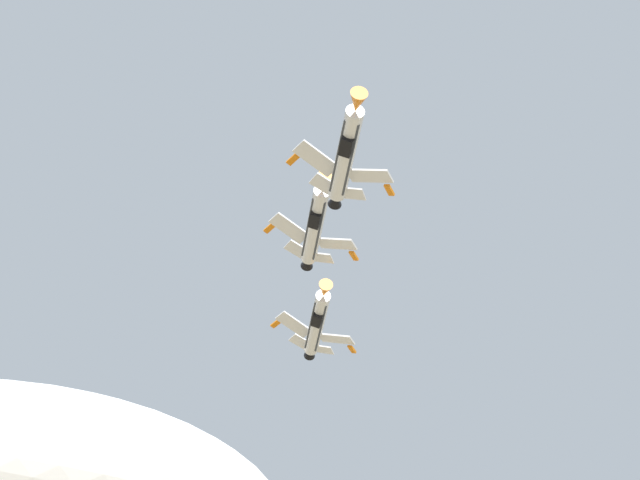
{
  "coord_description": "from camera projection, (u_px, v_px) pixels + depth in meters",
  "views": [
    {
      "loc": [
        2.01,
        -6.35,
        1.9
      ],
      "look_at": [
        37.87,
        84.12,
        70.5
      ],
      "focal_mm": 64.76,
      "sensor_mm": 36.0,
      "label": 1
    }
  ],
  "objects": [
    {
      "name": "fighter_jet_left_wing",
      "position": [
        315.0,
        224.0,
        119.5
      ],
      "size": [
        10.0,
        15.75,
        4.68
      ],
      "rotation": [
        0.0,
        -0.3,
        2.89
      ],
      "color": "white"
    },
    {
      "name": "fighter_jet_right_wing",
      "position": [
        317.0,
        322.0,
        132.63
      ],
      "size": [
        10.0,
        15.75,
        4.69
      ],
      "rotation": [
        0.0,
        -0.3,
        2.89
      ],
      "color": "white"
    },
    {
      "name": "fighter_jet_lead",
      "position": [
        346.0,
        153.0,
        104.71
      ],
      "size": [
        10.01,
        15.75,
        4.68
      ],
      "rotation": [
        0.0,
        -0.3,
        2.89
      ],
      "color": "white"
    },
    {
      "name": "cloud_near_formation",
      "position": [
        53.0,
        460.0,
        329.28
      ],
      "size": [
        78.97,
        39.94,
        27.44
      ],
      "primitive_type": "ellipsoid",
      "color": "white"
    }
  ]
}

